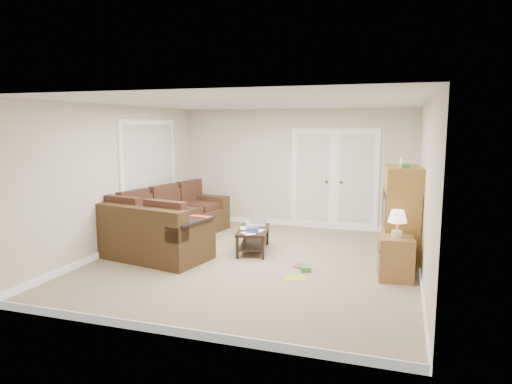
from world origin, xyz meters
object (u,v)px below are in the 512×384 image
(coffee_table, at_px, (253,239))
(tv_armoire, at_px, (401,215))
(side_cabinet, at_px, (396,255))
(sectional_sofa, at_px, (165,226))

(coffee_table, relative_size, tv_armoire, 0.64)
(side_cabinet, bearing_deg, coffee_table, 156.14)
(sectional_sofa, distance_m, side_cabinet, 4.04)
(sectional_sofa, distance_m, coffee_table, 1.65)
(sectional_sofa, distance_m, tv_armoire, 4.07)
(sectional_sofa, relative_size, tv_armoire, 1.96)
(coffee_table, bearing_deg, side_cabinet, -29.47)
(sectional_sofa, bearing_deg, coffee_table, 15.61)
(coffee_table, distance_m, tv_armoire, 2.47)
(tv_armoire, height_order, side_cabinet, tv_armoire)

